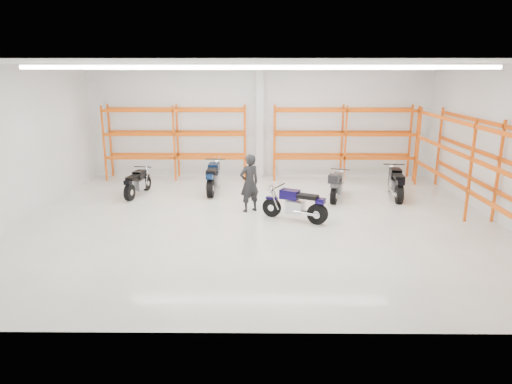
{
  "coord_description": "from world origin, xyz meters",
  "views": [
    {
      "loc": [
        0.01,
        -12.88,
        4.33
      ],
      "look_at": [
        -0.11,
        0.5,
        0.75
      ],
      "focal_mm": 32.0,
      "sensor_mm": 36.0,
      "label": 1
    }
  ],
  "objects_px": {
    "standing_man": "(249,183)",
    "structural_column": "(260,123)",
    "motorcycle_main": "(297,205)",
    "motorcycle_back_d": "(396,184)",
    "motorcycle_back_b": "(213,178)",
    "motorcycle_back_c": "(337,186)",
    "motorcycle_back_a": "(137,184)"
  },
  "relations": [
    {
      "from": "motorcycle_back_a",
      "to": "motorcycle_back_d",
      "type": "height_order",
      "value": "motorcycle_back_d"
    },
    {
      "from": "motorcycle_back_c",
      "to": "motorcycle_back_a",
      "type": "bearing_deg",
      "value": 176.24
    },
    {
      "from": "motorcycle_back_b",
      "to": "motorcycle_back_d",
      "type": "height_order",
      "value": "motorcycle_back_b"
    },
    {
      "from": "motorcycle_back_b",
      "to": "motorcycle_back_d",
      "type": "bearing_deg",
      "value": -6.34
    },
    {
      "from": "motorcycle_main",
      "to": "motorcycle_back_a",
      "type": "bearing_deg",
      "value": 153.47
    },
    {
      "from": "motorcycle_back_d",
      "to": "structural_column",
      "type": "height_order",
      "value": "structural_column"
    },
    {
      "from": "motorcycle_back_c",
      "to": "standing_man",
      "type": "xyz_separation_m",
      "value": [
        -2.96,
        -1.33,
        0.41
      ]
    },
    {
      "from": "motorcycle_back_c",
      "to": "standing_man",
      "type": "distance_m",
      "value": 3.27
    },
    {
      "from": "motorcycle_main",
      "to": "motorcycle_back_b",
      "type": "bearing_deg",
      "value": 130.84
    },
    {
      "from": "motorcycle_back_b",
      "to": "structural_column",
      "type": "bearing_deg",
      "value": 56.41
    },
    {
      "from": "motorcycle_back_d",
      "to": "standing_man",
      "type": "height_order",
      "value": "standing_man"
    },
    {
      "from": "motorcycle_back_a",
      "to": "motorcycle_back_b",
      "type": "distance_m",
      "value": 2.7
    },
    {
      "from": "motorcycle_back_d",
      "to": "structural_column",
      "type": "bearing_deg",
      "value": 145.45
    },
    {
      "from": "motorcycle_main",
      "to": "motorcycle_back_a",
      "type": "height_order",
      "value": "motorcycle_main"
    },
    {
      "from": "standing_man",
      "to": "structural_column",
      "type": "distance_m",
      "value": 5.06
    },
    {
      "from": "motorcycle_back_d",
      "to": "motorcycle_back_c",
      "type": "bearing_deg",
      "value": -172.67
    },
    {
      "from": "motorcycle_back_d",
      "to": "standing_man",
      "type": "bearing_deg",
      "value": -162.48
    },
    {
      "from": "motorcycle_back_a",
      "to": "structural_column",
      "type": "xyz_separation_m",
      "value": [
        4.34,
        3.08,
        1.8
      ]
    },
    {
      "from": "motorcycle_main",
      "to": "structural_column",
      "type": "xyz_separation_m",
      "value": [
        -1.11,
        5.81,
        1.77
      ]
    },
    {
      "from": "motorcycle_back_c",
      "to": "structural_column",
      "type": "xyz_separation_m",
      "value": [
        -2.64,
        3.54,
        1.74
      ]
    },
    {
      "from": "motorcycle_back_b",
      "to": "motorcycle_back_c",
      "type": "bearing_deg",
      "value": -12.8
    },
    {
      "from": "motorcycle_back_b",
      "to": "structural_column",
      "type": "relative_size",
      "value": 0.51
    },
    {
      "from": "motorcycle_main",
      "to": "motorcycle_back_d",
      "type": "distance_m",
      "value": 4.43
    },
    {
      "from": "motorcycle_main",
      "to": "standing_man",
      "type": "relative_size",
      "value": 1.04
    },
    {
      "from": "motorcycle_back_b",
      "to": "motorcycle_main",
      "type": "bearing_deg",
      "value": -49.16
    },
    {
      "from": "motorcycle_back_b",
      "to": "standing_man",
      "type": "bearing_deg",
      "value": -59.16
    },
    {
      "from": "motorcycle_back_c",
      "to": "standing_man",
      "type": "bearing_deg",
      "value": -155.84
    },
    {
      "from": "motorcycle_back_d",
      "to": "motorcycle_back_b",
      "type": "bearing_deg",
      "value": 173.66
    },
    {
      "from": "motorcycle_back_a",
      "to": "motorcycle_back_d",
      "type": "xyz_separation_m",
      "value": [
        9.09,
        -0.19,
        0.06
      ]
    },
    {
      "from": "motorcycle_main",
      "to": "motorcycle_back_b",
      "type": "relative_size",
      "value": 0.83
    },
    {
      "from": "standing_man",
      "to": "motorcycle_main",
      "type": "bearing_deg",
      "value": 115.48
    },
    {
      "from": "motorcycle_back_a",
      "to": "motorcycle_back_d",
      "type": "bearing_deg",
      "value": -1.19
    }
  ]
}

